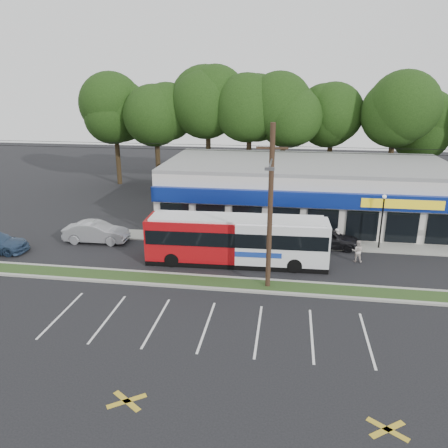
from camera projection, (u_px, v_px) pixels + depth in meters
ground at (217, 291)px, 26.52m from camera, size 120.00×120.00×0.00m
grass_strip at (220, 283)px, 27.44m from camera, size 40.00×1.60×0.12m
curb_south at (218, 289)px, 26.64m from camera, size 40.00×0.25×0.14m
curb_north at (222, 277)px, 28.24m from camera, size 40.00×0.25×0.14m
sidewalk at (299, 243)px, 34.25m from camera, size 32.00×2.20×0.10m
strip_mall at (305, 190)px, 39.87m from camera, size 25.00×12.55×5.30m
utility_pole at (267, 203)px, 25.30m from camera, size 50.00×2.77×10.00m
lamp_post at (382, 215)px, 32.40m from camera, size 0.30×0.30×4.25m
tree_line at (292, 117)px, 47.75m from camera, size 46.76×6.76×11.83m
metrobus at (237, 239)px, 30.11m from camera, size 12.55×3.04×3.35m
car_dark at (328, 238)px, 33.25m from camera, size 4.75×2.24×1.57m
car_silver at (96, 232)px, 34.38m from camera, size 5.08×1.95×1.65m
pedestrian_a at (336, 238)px, 33.16m from camera, size 0.58×0.38×1.57m
pedestrian_b at (357, 251)px, 30.64m from camera, size 0.83×0.68×1.59m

